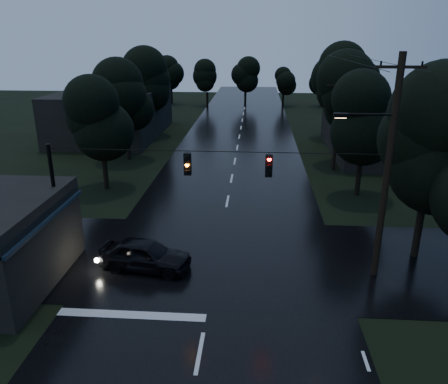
# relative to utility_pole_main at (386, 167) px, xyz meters

# --- Properties ---
(main_road) EXTENTS (12.00, 120.00, 0.02)m
(main_road) POSITION_rel_utility_pole_main_xyz_m (-7.41, 19.00, -5.26)
(main_road) COLOR black
(main_road) RESTS_ON ground
(cross_street) EXTENTS (60.00, 9.00, 0.02)m
(cross_street) POSITION_rel_utility_pole_main_xyz_m (-7.41, 1.00, -5.26)
(cross_street) COLOR black
(cross_street) RESTS_ON ground
(building_far_right) EXTENTS (10.00, 14.00, 4.40)m
(building_far_right) POSITION_rel_utility_pole_main_xyz_m (6.59, 23.00, -3.06)
(building_far_right) COLOR black
(building_far_right) RESTS_ON ground
(building_far_left) EXTENTS (10.00, 16.00, 5.00)m
(building_far_left) POSITION_rel_utility_pole_main_xyz_m (-21.41, 29.00, -2.76)
(building_far_left) COLOR black
(building_far_left) RESTS_ON ground
(utility_pole_main) EXTENTS (3.50, 0.30, 10.00)m
(utility_pole_main) POSITION_rel_utility_pole_main_xyz_m (0.00, 0.00, 0.00)
(utility_pole_main) COLOR black
(utility_pole_main) RESTS_ON ground
(utility_pole_far) EXTENTS (2.00, 0.30, 7.50)m
(utility_pole_far) POSITION_rel_utility_pole_main_xyz_m (0.89, 17.00, -1.38)
(utility_pole_far) COLOR black
(utility_pole_far) RESTS_ON ground
(anchor_pole_left) EXTENTS (0.18, 0.18, 6.00)m
(anchor_pole_left) POSITION_rel_utility_pole_main_xyz_m (-14.91, 0.00, -2.26)
(anchor_pole_left) COLOR black
(anchor_pole_left) RESTS_ON ground
(span_signals) EXTENTS (15.00, 0.37, 1.12)m
(span_signals) POSITION_rel_utility_pole_main_xyz_m (-6.85, -0.01, -0.01)
(span_signals) COLOR black
(span_signals) RESTS_ON ground
(tree_corner_near) EXTENTS (4.48, 4.48, 9.44)m
(tree_corner_near) POSITION_rel_utility_pole_main_xyz_m (2.59, 2.00, 0.74)
(tree_corner_near) COLOR black
(tree_corner_near) RESTS_ON ground
(tree_left_a) EXTENTS (3.92, 3.92, 8.26)m
(tree_left_a) POSITION_rel_utility_pole_main_xyz_m (-16.41, 11.00, -0.02)
(tree_left_a) COLOR black
(tree_left_a) RESTS_ON ground
(tree_left_b) EXTENTS (4.20, 4.20, 8.85)m
(tree_left_b) POSITION_rel_utility_pole_main_xyz_m (-17.01, 19.00, 0.36)
(tree_left_b) COLOR black
(tree_left_b) RESTS_ON ground
(tree_left_c) EXTENTS (4.48, 4.48, 9.44)m
(tree_left_c) POSITION_rel_utility_pole_main_xyz_m (-17.61, 29.00, 0.74)
(tree_left_c) COLOR black
(tree_left_c) RESTS_ON ground
(tree_right_a) EXTENTS (4.20, 4.20, 8.85)m
(tree_right_a) POSITION_rel_utility_pole_main_xyz_m (1.59, 11.00, 0.36)
(tree_right_a) COLOR black
(tree_right_a) RESTS_ON ground
(tree_right_b) EXTENTS (4.48, 4.48, 9.44)m
(tree_right_b) POSITION_rel_utility_pole_main_xyz_m (2.19, 19.00, 0.74)
(tree_right_b) COLOR black
(tree_right_b) RESTS_ON ground
(tree_right_c) EXTENTS (4.76, 4.76, 10.03)m
(tree_right_c) POSITION_rel_utility_pole_main_xyz_m (2.79, 29.00, 1.11)
(tree_right_c) COLOR black
(tree_right_c) RESTS_ON ground
(car) EXTENTS (4.57, 2.38, 1.49)m
(car) POSITION_rel_utility_pole_main_xyz_m (-10.72, -0.25, -4.52)
(car) COLOR black
(car) RESTS_ON ground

